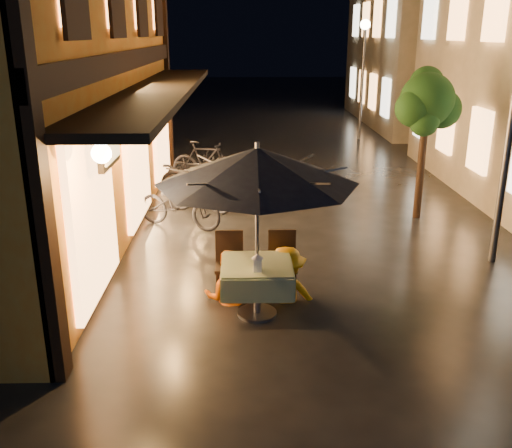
{
  "coord_description": "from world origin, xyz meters",
  "views": [
    {
      "loc": [
        -1.33,
        -7.13,
        3.8
      ],
      "look_at": [
        -1.15,
        0.72,
        1.15
      ],
      "focal_mm": 40.0,
      "sensor_mm": 36.0,
      "label": 1
    }
  ],
  "objects_px": {
    "table_lantern": "(257,261)",
    "person_yellow": "(287,249)",
    "patio_umbrella": "(257,166)",
    "person_orange": "(228,252)",
    "bicycle_0": "(180,204)",
    "cafe_table": "(257,276)"
  },
  "relations": [
    {
      "from": "person_orange",
      "to": "bicycle_0",
      "type": "bearing_deg",
      "value": -69.67
    },
    {
      "from": "cafe_table",
      "to": "person_orange",
      "type": "height_order",
      "value": "person_orange"
    },
    {
      "from": "table_lantern",
      "to": "bicycle_0",
      "type": "xyz_separation_m",
      "value": [
        -1.48,
        4.12,
        -0.43
      ]
    },
    {
      "from": "patio_umbrella",
      "to": "bicycle_0",
      "type": "height_order",
      "value": "patio_umbrella"
    },
    {
      "from": "person_orange",
      "to": "person_yellow",
      "type": "xyz_separation_m",
      "value": [
        0.86,
        -0.01,
        0.04
      ]
    },
    {
      "from": "table_lantern",
      "to": "patio_umbrella",
      "type": "bearing_deg",
      "value": 90.0
    },
    {
      "from": "bicycle_0",
      "to": "table_lantern",
      "type": "bearing_deg",
      "value": -136.34
    },
    {
      "from": "bicycle_0",
      "to": "patio_umbrella",
      "type": "bearing_deg",
      "value": -135.12
    },
    {
      "from": "cafe_table",
      "to": "bicycle_0",
      "type": "height_order",
      "value": "bicycle_0"
    },
    {
      "from": "table_lantern",
      "to": "person_yellow",
      "type": "bearing_deg",
      "value": 59.83
    },
    {
      "from": "person_orange",
      "to": "person_yellow",
      "type": "distance_m",
      "value": 0.86
    },
    {
      "from": "table_lantern",
      "to": "person_orange",
      "type": "distance_m",
      "value": 0.9
    },
    {
      "from": "cafe_table",
      "to": "person_orange",
      "type": "xyz_separation_m",
      "value": [
        -0.42,
        0.52,
        0.17
      ]
    },
    {
      "from": "cafe_table",
      "to": "person_orange",
      "type": "relative_size",
      "value": 0.66
    },
    {
      "from": "cafe_table",
      "to": "person_yellow",
      "type": "distance_m",
      "value": 0.7
    },
    {
      "from": "cafe_table",
      "to": "person_orange",
      "type": "bearing_deg",
      "value": 128.99
    },
    {
      "from": "person_orange",
      "to": "cafe_table",
      "type": "bearing_deg",
      "value": 131.69
    },
    {
      "from": "cafe_table",
      "to": "table_lantern",
      "type": "xyz_separation_m",
      "value": [
        0.0,
        -0.26,
        0.33
      ]
    },
    {
      "from": "patio_umbrella",
      "to": "person_orange",
      "type": "distance_m",
      "value": 1.54
    },
    {
      "from": "patio_umbrella",
      "to": "bicycle_0",
      "type": "relative_size",
      "value": 1.46
    },
    {
      "from": "table_lantern",
      "to": "person_yellow",
      "type": "xyz_separation_m",
      "value": [
        0.44,
        0.76,
        -0.13
      ]
    },
    {
      "from": "patio_umbrella",
      "to": "person_yellow",
      "type": "relative_size",
      "value": 1.71
    }
  ]
}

